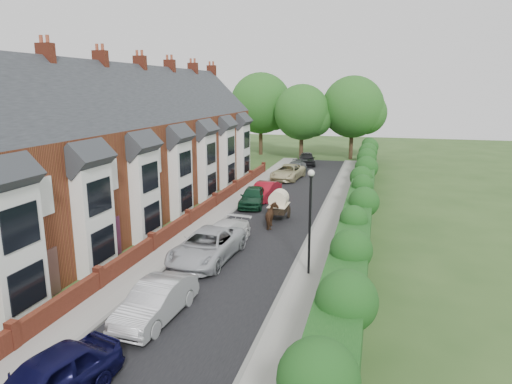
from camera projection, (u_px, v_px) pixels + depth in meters
ground at (213, 304)px, 18.95m from camera, size 140.00×140.00×0.00m
road at (265, 227)px, 29.43m from camera, size 6.00×58.00×0.02m
pavement_hedge_side at (328, 231)px, 28.39m from camera, size 2.20×58.00×0.12m
pavement_house_side at (209, 222)px, 30.39m from camera, size 1.70×58.00×0.12m
kerb_hedge_side at (312, 230)px, 28.65m from camera, size 0.18×58.00×0.13m
kerb_house_side at (220, 223)px, 30.19m from camera, size 0.18×58.00×0.13m
hedge at (359, 209)px, 27.59m from camera, size 2.10×58.00×2.85m
terrace_row at (109, 155)px, 30.10m from camera, size 9.05×40.50×11.50m
garden_wall_row at (189, 219)px, 29.62m from camera, size 0.35×40.35×1.10m
lamppost at (310, 209)px, 21.12m from camera, size 0.32×0.32×5.16m
tree_far_left at (305, 114)px, 56.09m from camera, size 7.14×6.80×9.29m
tree_far_right at (356, 108)px, 56.31m from camera, size 7.98×7.60×10.31m
tree_far_back at (264, 105)px, 60.21m from camera, size 8.40×8.00×10.82m
car_navy at (47, 381)px, 12.77m from camera, size 2.91×4.81×1.53m
car_silver_a at (156, 301)px, 17.60m from camera, size 1.83×4.56×1.48m
car_silver_b at (207, 246)px, 23.60m from camera, size 2.90×5.81×1.58m
car_white at (223, 235)px, 25.89m from camera, size 2.52×4.76×1.32m
car_green at (253, 197)px, 34.54m from camera, size 2.17×4.53×1.49m
car_red at (265, 191)px, 36.51m from camera, size 2.05×4.46×1.42m
car_beige at (288, 172)px, 44.71m from camera, size 2.99×5.45×1.45m
car_grey at (295, 169)px, 47.01m from camera, size 2.08×4.72×1.35m
car_black at (307, 159)px, 53.12m from camera, size 2.62×4.60×1.48m
horse at (272, 216)px, 29.15m from camera, size 1.17×1.96×1.55m
horse_cart at (279, 203)px, 30.92m from camera, size 1.29×2.86×2.06m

